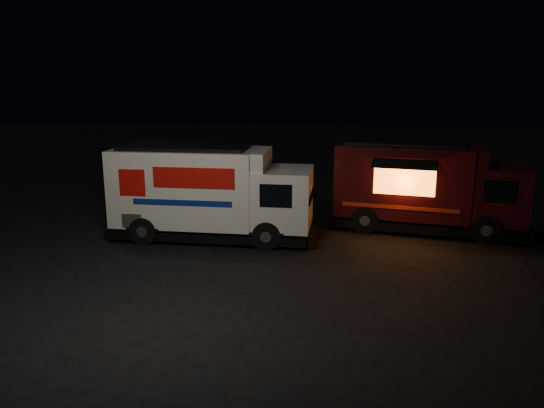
% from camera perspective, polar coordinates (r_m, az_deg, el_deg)
% --- Properties ---
extents(ground, '(80.00, 80.00, 0.00)m').
position_cam_1_polar(ground, '(13.72, -2.83, -6.66)').
color(ground, black).
rests_on(ground, ground).
extents(white_truck, '(6.37, 2.99, 2.78)m').
position_cam_1_polar(white_truck, '(15.81, -6.35, 1.25)').
color(white_truck, silver).
rests_on(white_truck, ground).
extents(red_truck, '(6.37, 3.98, 2.78)m').
position_cam_1_polar(red_truck, '(17.26, 16.55, 1.81)').
color(red_truck, '#3A0A13').
rests_on(red_truck, ground).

